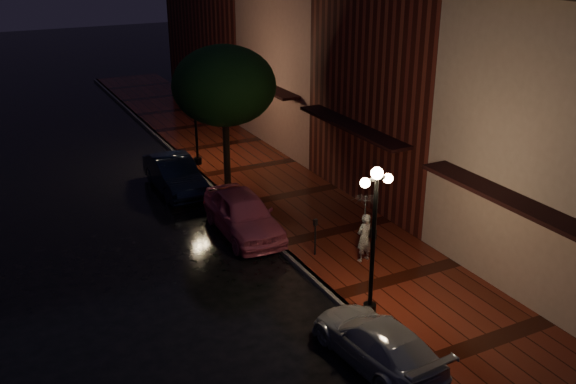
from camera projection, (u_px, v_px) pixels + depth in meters
ground at (278, 248)px, 21.82m from camera, size 120.00×120.00×0.00m
sidewalk at (335, 233)px, 22.74m from camera, size 4.50×60.00×0.15m
curb at (278, 246)px, 21.79m from camera, size 0.25×60.00×0.15m
storefront_mid at (419, 59)px, 24.37m from camera, size 5.00×8.00×11.00m
storefront_far at (315, 53)px, 31.34m from camera, size 5.00×8.00×9.00m
storefront_extra at (236, 20)px, 39.41m from camera, size 5.00×12.00×10.00m
streetlamp_near at (374, 234)px, 16.86m from camera, size 0.96×0.36×4.31m
streetlamp_far at (195, 112)px, 28.42m from camera, size 0.96×0.36×4.31m
street_tree at (225, 88)px, 25.43m from camera, size 4.16×4.16×5.80m
pink_car at (243, 214)px, 22.57m from camera, size 1.99×4.58×1.54m
navy_car at (175, 174)px, 26.40m from camera, size 1.53×4.38×1.44m
silver_car at (377, 342)px, 15.79m from camera, size 1.96×4.17×1.18m
woman_with_umbrella at (365, 218)px, 20.12m from camera, size 0.94×0.96×2.27m
parking_meter at (315, 233)px, 20.76m from camera, size 0.13×0.10×1.27m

